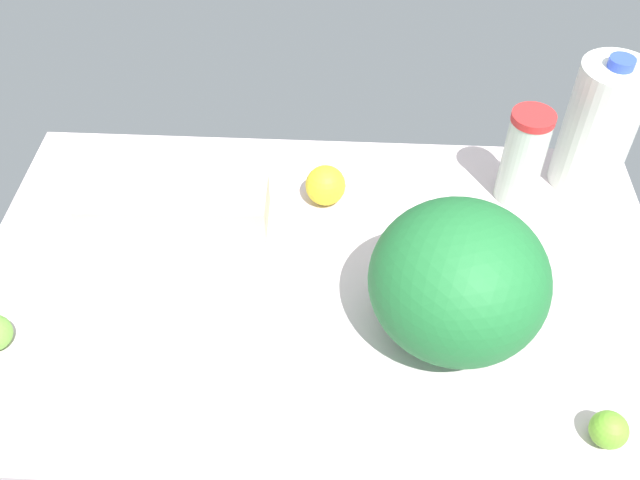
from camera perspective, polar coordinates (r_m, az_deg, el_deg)
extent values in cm
cube|color=silver|center=(124.31, 0.00, -3.64)|extent=(120.00, 76.00, 3.00)
ellipsoid|color=#217134|center=(109.46, 11.02, -3.23)|extent=(27.40, 27.40, 23.80)
cylinder|color=white|center=(142.75, 21.41, 8.39)|extent=(12.91, 12.91, 25.67)
cylinder|color=blue|center=(135.40, 23.00, 12.92)|extent=(4.52, 4.52, 1.80)
cube|color=beige|center=(133.17, -11.52, 2.64)|extent=(34.25, 12.45, 7.11)
cylinder|color=silver|center=(137.29, 15.89, 6.20)|extent=(7.60, 7.60, 17.72)
cylinder|color=red|center=(131.57, 16.73, 9.36)|extent=(7.83, 7.83, 1.40)
sphere|color=yellow|center=(134.32, 0.59, 4.39)|extent=(7.63, 7.63, 7.63)
sphere|color=#6DB02F|center=(111.61, 22.10, -13.89)|extent=(5.48, 5.48, 5.48)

